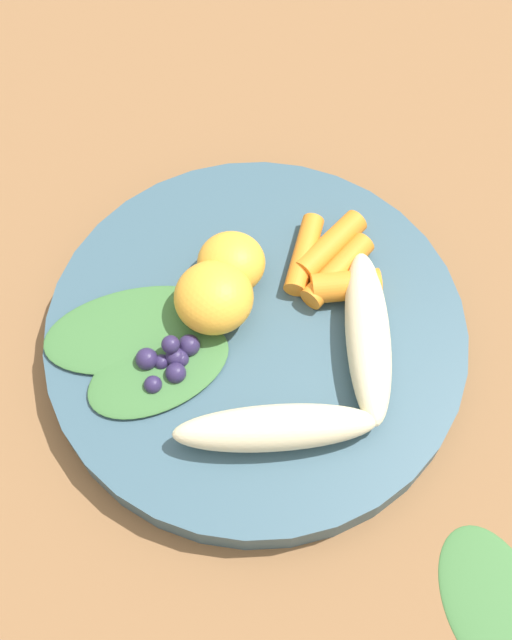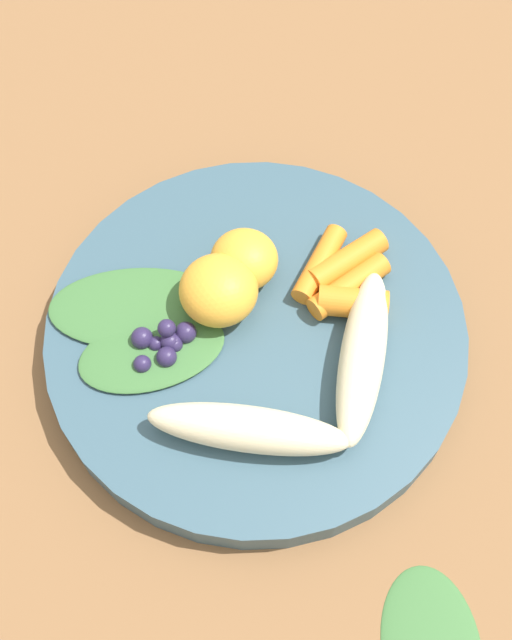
% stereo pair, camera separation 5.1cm
% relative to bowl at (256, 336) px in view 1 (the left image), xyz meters
% --- Properties ---
extents(ground_plane, '(2.40, 2.40, 0.00)m').
position_rel_bowl_xyz_m(ground_plane, '(0.00, 0.00, -0.01)').
color(ground_plane, brown).
extents(bowl, '(0.28, 0.28, 0.02)m').
position_rel_bowl_xyz_m(bowl, '(0.00, 0.00, 0.00)').
color(bowl, '#385666').
rests_on(bowl, ground_plane).
extents(banana_peeled_left, '(0.04, 0.13, 0.03)m').
position_rel_bowl_xyz_m(banana_peeled_left, '(-0.07, 0.02, 0.03)').
color(banana_peeled_left, beige).
rests_on(banana_peeled_left, bowl).
extents(banana_peeled_right, '(0.12, 0.04, 0.03)m').
position_rel_bowl_xyz_m(banana_peeled_right, '(0.00, 0.08, 0.03)').
color(banana_peeled_right, beige).
rests_on(banana_peeled_right, bowl).
extents(orange_segment_near, '(0.05, 0.05, 0.04)m').
position_rel_bowl_xyz_m(orange_segment_near, '(0.03, -0.02, 0.03)').
color(orange_segment_near, '#F4A833').
rests_on(orange_segment_near, bowl).
extents(orange_segment_far, '(0.05, 0.05, 0.03)m').
position_rel_bowl_xyz_m(orange_segment_far, '(0.01, -0.04, 0.03)').
color(orange_segment_far, '#F4A833').
rests_on(orange_segment_far, bowl).
extents(carrot_front, '(0.05, 0.02, 0.02)m').
position_rel_bowl_xyz_m(carrot_front, '(-0.06, -0.02, 0.02)').
color(carrot_front, orange).
rests_on(carrot_front, bowl).
extents(carrot_mid_left, '(0.06, 0.05, 0.02)m').
position_rel_bowl_xyz_m(carrot_mid_left, '(-0.06, -0.03, 0.02)').
color(carrot_mid_left, orange).
rests_on(carrot_mid_left, bowl).
extents(carrot_mid_right, '(0.06, 0.05, 0.02)m').
position_rel_bowl_xyz_m(carrot_mid_right, '(-0.06, -0.05, 0.02)').
color(carrot_mid_right, orange).
rests_on(carrot_mid_right, bowl).
extents(carrot_rear, '(0.04, 0.06, 0.02)m').
position_rel_bowl_xyz_m(carrot_rear, '(-0.04, -0.05, 0.02)').
color(carrot_rear, orange).
rests_on(carrot_rear, bowl).
extents(blueberry_pile, '(0.04, 0.04, 0.02)m').
position_rel_bowl_xyz_m(blueberry_pile, '(0.06, 0.02, 0.02)').
color(blueberry_pile, '#2D234C').
rests_on(blueberry_pile, bowl).
extents(kale_leaf_left, '(0.12, 0.07, 0.00)m').
position_rel_bowl_xyz_m(kale_leaf_left, '(0.08, -0.01, 0.01)').
color(kale_leaf_left, '#3D7038').
rests_on(kale_leaf_left, bowl).
extents(kale_leaf_right, '(0.11, 0.08, 0.00)m').
position_rel_bowl_xyz_m(kale_leaf_right, '(0.07, 0.02, 0.01)').
color(kale_leaf_right, '#3D7038').
rests_on(kale_leaf_right, bowl).
extents(kale_leaf_stray, '(0.07, 0.10, 0.01)m').
position_rel_bowl_xyz_m(kale_leaf_stray, '(-0.11, 0.19, -0.01)').
color(kale_leaf_stray, '#3D7038').
rests_on(kale_leaf_stray, ground_plane).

